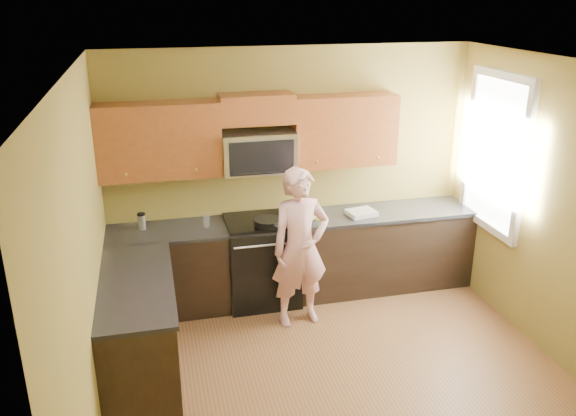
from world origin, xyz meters
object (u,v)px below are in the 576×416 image
object	(u,v)px
frying_pan	(268,225)
butter_tub	(318,218)
microwave	(258,171)
woman	(300,248)
stove	(262,260)
travel_mug	(142,229)

from	to	relation	value
frying_pan	butter_tub	bearing A→B (deg)	1.13
microwave	woman	world-z (taller)	microwave
butter_tub	woman	bearing A→B (deg)	-123.21
microwave	woman	bearing A→B (deg)	-66.03
woman	frying_pan	xyz separation A→B (m)	(-0.25, 0.37, 0.13)
stove	frying_pan	bearing A→B (deg)	-74.78
microwave	butter_tub	distance (m)	0.83
woman	travel_mug	size ratio (longest dim) A/B	9.37
stove	woman	xyz separation A→B (m)	(0.29, -0.53, 0.35)
stove	travel_mug	size ratio (longest dim) A/B	5.42
butter_tub	travel_mug	distance (m)	1.85
stove	travel_mug	bearing A→B (deg)	175.37
stove	travel_mug	xyz separation A→B (m)	(-1.23, 0.10, 0.45)
woman	travel_mug	bearing A→B (deg)	150.34
stove	woman	size ratio (longest dim) A/B	0.58
woman	travel_mug	world-z (taller)	woman
stove	woman	world-z (taller)	woman
stove	frying_pan	world-z (taller)	frying_pan
frying_pan	woman	bearing A→B (deg)	-67.80
frying_pan	microwave	bearing A→B (deg)	87.05
butter_tub	travel_mug	size ratio (longest dim) A/B	0.77
microwave	stove	bearing A→B (deg)	-90.00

